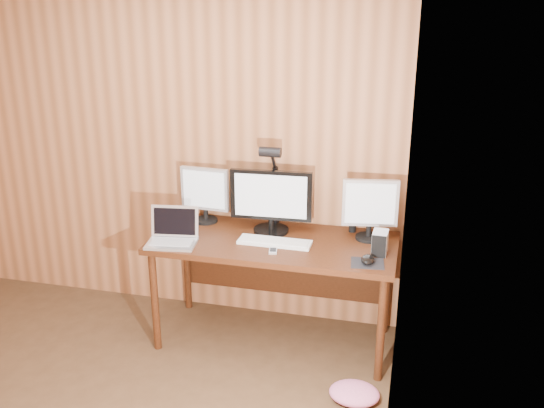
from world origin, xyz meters
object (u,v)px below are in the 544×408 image
at_px(monitor_center, 271,201).
at_px(laptop, 173,234).
at_px(keyboard, 275,242).
at_px(speaker, 353,223).
at_px(desk, 276,253).
at_px(monitor_left, 205,193).
at_px(monitor_right, 370,208).
at_px(hard_drive, 380,243).
at_px(desk_lamp, 273,174).
at_px(mouse, 368,260).
at_px(phone, 273,251).

distance_m(monitor_center, laptop, 0.68).
distance_m(keyboard, speaker, 0.57).
bearing_deg(laptop, keyboard, 3.14).
bearing_deg(speaker, desk, -157.23).
bearing_deg(keyboard, monitor_left, 155.49).
height_order(monitor_right, hard_drive, monitor_right).
relative_size(laptop, keyboard, 0.72).
bearing_deg(keyboard, desk_lamp, 107.19).
bearing_deg(keyboard, mouse, -14.02).
bearing_deg(laptop, phone, -7.65).
bearing_deg(phone, laptop, 169.91).
bearing_deg(monitor_left, phone, -29.72).
distance_m(phone, desk_lamp, 0.56).
distance_m(laptop, desk_lamp, 0.77).
distance_m(monitor_center, speaker, 0.58).
xyz_separation_m(keyboard, speaker, (0.46, 0.33, 0.05)).
bearing_deg(speaker, keyboard, -144.84).
bearing_deg(speaker, mouse, -73.10).
bearing_deg(desk_lamp, monitor_left, -170.89).
relative_size(desk, laptop, 4.66).
relative_size(keyboard, speaker, 4.04).
bearing_deg(hard_drive, desk_lamp, 162.37).
bearing_deg(desk, speaker, 22.77).
distance_m(monitor_left, phone, 0.73).
xyz_separation_m(phone, desk_lamp, (-0.10, 0.40, 0.38)).
height_order(desk, monitor_center, monitor_center).
height_order(monitor_left, hard_drive, monitor_left).
relative_size(monitor_left, speaker, 3.35).
height_order(desk, mouse, mouse).
xyz_separation_m(mouse, hard_drive, (0.06, 0.16, 0.05)).
bearing_deg(monitor_left, keyboard, -21.20).
bearing_deg(desk_lamp, monitor_right, 2.92).
xyz_separation_m(desk, phone, (0.04, -0.25, 0.13)).
xyz_separation_m(laptop, hard_drive, (1.32, 0.13, 0.02)).
height_order(monitor_center, monitor_right, monitor_center).
relative_size(laptop, mouse, 2.86).
bearing_deg(mouse, monitor_right, 90.01).
bearing_deg(laptop, mouse, -9.52).
height_order(monitor_left, keyboard, monitor_left).
bearing_deg(keyboard, laptop, -168.11).
bearing_deg(keyboard, monitor_right, 21.38).
xyz_separation_m(keyboard, hard_drive, (0.67, 0.00, 0.06)).
bearing_deg(desk, mouse, -24.24).
relative_size(monitor_right, mouse, 3.41).
bearing_deg(desk, hard_drive, -9.97).
distance_m(monitor_left, mouse, 1.27).
distance_m(monitor_right, keyboard, 0.66).
bearing_deg(mouse, keyboard, 160.82).
height_order(monitor_center, speaker, monitor_center).
height_order(desk, monitor_right, monitor_right).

